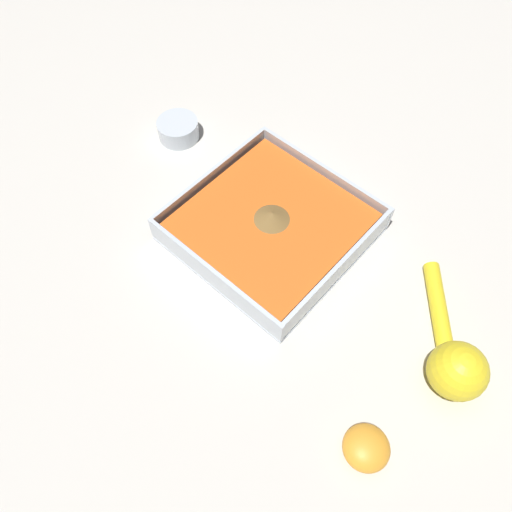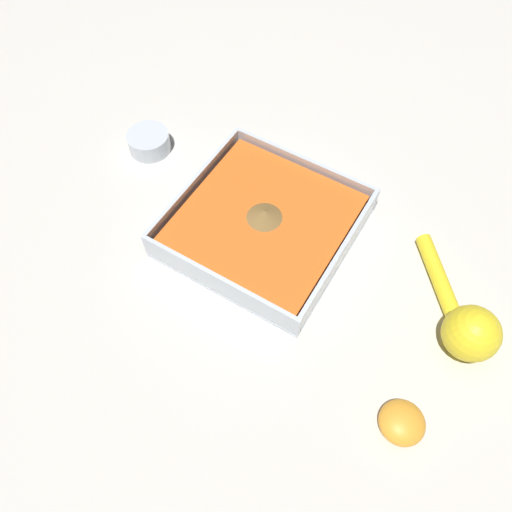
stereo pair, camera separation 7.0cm
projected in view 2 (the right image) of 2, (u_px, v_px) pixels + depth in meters
The scene contains 5 objects.
ground_plane at pixel (275, 217), 0.77m from camera, with size 4.00×4.00×0.00m, color beige.
square_dish at pixel (264, 224), 0.74m from camera, with size 0.25×0.25×0.05m.
spice_bowl at pixel (149, 142), 0.83m from camera, with size 0.07×0.07×0.03m.
lemon_squeezer at pixel (466, 325), 0.64m from camera, with size 0.15×0.17×0.07m.
lemon_half at pixel (402, 423), 0.59m from camera, with size 0.06×0.06×0.03m.
Camera 2 is at (-0.21, 0.41, 0.62)m, focal length 35.00 mm.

